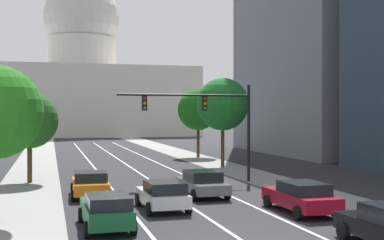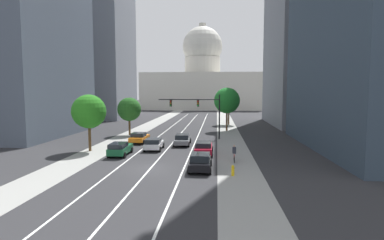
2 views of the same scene
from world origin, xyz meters
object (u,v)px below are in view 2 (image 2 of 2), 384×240
at_px(car_gray, 182,139).
at_px(fire_hydrant, 233,170).
at_px(car_crimson, 204,148).
at_px(cyclist, 234,153).
at_px(street_tree_far_right, 227,101).
at_px(car_green, 120,149).
at_px(street_tree_near_left, 129,109).
at_px(car_white, 154,144).
at_px(car_black, 200,161).
at_px(traffic_signal_mast, 199,108).
at_px(street_tree_mid_left, 89,112).
at_px(capitol_building, 202,82).
at_px(car_orange, 139,137).
at_px(street_tree_mid_right, 229,101).

xyz_separation_m(car_gray, fire_hydrant, (5.86, -14.55, -0.28)).
bearing_deg(car_crimson, fire_hydrant, -162.15).
bearing_deg(cyclist, street_tree_far_right, 1.14).
bearing_deg(car_crimson, street_tree_far_right, -9.10).
xyz_separation_m(car_green, street_tree_near_left, (-3.48, 15.91, 3.39)).
xyz_separation_m(car_crimson, car_white, (-6.09, 2.28, -0.01)).
bearing_deg(cyclist, car_white, 60.14).
bearing_deg(car_black, traffic_signal_mast, 3.29).
xyz_separation_m(cyclist, street_tree_mid_left, (-16.72, 4.41, 3.83)).
xyz_separation_m(car_black, car_green, (-9.13, 5.56, 0.00)).
xyz_separation_m(capitol_building, street_tree_mid_left, (-8.95, -92.81, -6.42)).
distance_m(street_tree_far_right, street_tree_mid_left, 26.28).
relative_size(car_orange, street_tree_far_right, 0.55).
xyz_separation_m(traffic_signal_mast, street_tree_near_left, (-11.51, 3.24, -0.47)).
xyz_separation_m(car_green, traffic_signal_mast, (8.03, 12.67, 3.86)).
relative_size(car_orange, street_tree_mid_right, 0.59).
xyz_separation_m(car_orange, street_tree_far_right, (12.38, 14.04, 4.70)).
xyz_separation_m(capitol_building, fire_hydrant, (7.38, -102.39, -10.64)).
xyz_separation_m(capitol_building, car_green, (-4.57, -95.15, -10.32)).
distance_m(car_white, car_black, 10.94).
xyz_separation_m(street_tree_mid_right, street_tree_near_left, (-16.60, -17.20, -0.88)).
bearing_deg(cyclist, car_orange, 50.55).
xyz_separation_m(cyclist, street_tree_mid_right, (0.78, 35.18, 4.21)).
height_order(car_crimson, car_orange, car_crimson).
distance_m(car_crimson, car_orange, 11.69).
bearing_deg(cyclist, car_black, 138.67).
height_order(car_green, street_tree_near_left, street_tree_near_left).
bearing_deg(traffic_signal_mast, street_tree_far_right, 66.32).
relative_size(car_orange, street_tree_near_left, 0.71).
bearing_deg(street_tree_far_right, street_tree_mid_left, -129.63).
bearing_deg(car_green, car_white, -41.72).
bearing_deg(car_orange, car_gray, -99.91).
bearing_deg(car_black, capitol_building, 2.43).
height_order(car_black, fire_hydrant, car_black).
distance_m(capitol_building, car_white, 92.21).
relative_size(car_orange, car_green, 0.98).
bearing_deg(car_orange, capitol_building, -1.55).
height_order(capitol_building, fire_hydrant, capitol_building).
height_order(car_white, traffic_signal_mast, traffic_signal_mast).
distance_m(car_crimson, traffic_signal_mast, 12.11).
bearing_deg(car_white, car_gray, -40.40).
xyz_separation_m(capitol_building, cyclist, (7.77, -97.22, -10.25)).
bearing_deg(car_green, street_tree_mid_left, 60.91).
distance_m(car_white, street_tree_near_left, 14.41).
height_order(car_orange, cyclist, cyclist).
bearing_deg(capitol_building, street_tree_mid_right, -82.15).
xyz_separation_m(car_white, traffic_signal_mast, (4.98, 9.14, 3.89)).
xyz_separation_m(car_crimson, street_tree_mid_left, (-13.52, 1.09, 3.91)).
bearing_deg(street_tree_mid_left, car_white, 9.07).
relative_size(car_white, street_tree_near_left, 0.67).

